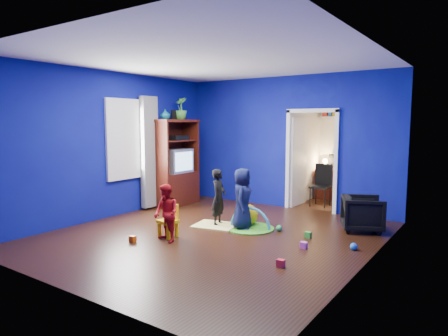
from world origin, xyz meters
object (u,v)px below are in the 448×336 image
Objects in this scene: crt_tv at (176,161)px; play_mat at (250,228)px; tv_armoire at (175,162)px; kid_chair at (168,222)px; vase at (165,114)px; folding_chair at (320,186)px; child_black at (219,197)px; hopper_ball at (247,215)px; child_navy at (242,199)px; armchair at (363,214)px; toddler_red at (166,213)px; study_desk at (335,184)px.

play_mat is at bearing -19.03° from crt_tv.
tv_armoire is 3.92× the size of kid_chair.
folding_chair is at bearing 35.87° from vase.
child_black is at bearing -19.08° from vase.
hopper_ball is 0.31m from play_mat.
armchair is at bearing -81.82° from child_navy.
tv_armoire is (0.00, 0.30, -1.09)m from vase.
hopper_ball is at bearing -16.04° from tv_armoire.
armchair is 3.41m from toddler_red.
armchair is 0.62× the size of child_navy.
toddler_red is 4.14m from folding_chair.
crt_tv is (0.04, 0.30, -1.05)m from vase.
crt_tv is (0.04, 0.00, 0.04)m from tv_armoire.
child_navy is 2.58m from crt_tv.
toddler_red is at bearing -42.95° from kid_chair.
child_black is 1.50× the size of crt_tv.
child_black reaches higher than hopper_ball.
vase is at bearing 167.58° from play_mat.
child_navy is 2.61m from tv_armoire.
folding_chair is (2.82, 2.04, -1.61)m from vase.
crt_tv is at bearing 0.00° from tv_armoire.
crt_tv is (-2.36, 0.93, 0.47)m from child_navy.
hopper_ball is 2.47m from folding_chair.
tv_armoire is 2.83m from play_mat.
child_black is at bearing 104.72° from toddler_red.
toddler_red is (-0.58, -1.35, -0.08)m from child_navy.
child_black is 4.70× the size of vase.
tv_armoire is at bearing 67.43° from armchair.
tv_armoire reaches higher than folding_chair.
armchair is at bearing -48.79° from folding_chair.
vase is 1.09m from crt_tv.
crt_tv reaches higher than hopper_ball.
vase reaches higher than armchair.
child_navy is 2.74× the size of hopper_ball.
play_mat is at bearing -82.84° from child_navy.
folding_chair is (0.91, 2.70, -0.06)m from child_black.
vase is at bearing 151.31° from toddler_red.
vase is 0.32× the size of crt_tv.
toddler_red reaches higher than hopper_ball.
vase is 0.25× the size of study_desk.
kid_chair is at bearing -51.83° from crt_tv.
crt_tv is at bearing 45.83° from child_navy.
armchair is 1.36× the size of kid_chair.
play_mat is (2.48, -0.86, -1.01)m from crt_tv.
study_desk is at bearing 44.16° from crt_tv.
hopper_ball is at bearing 133.67° from play_mat.
crt_tv is 0.76× the size of folding_chair.
tv_armoire is at bearing 180.00° from crt_tv.
crt_tv is 3.33m from folding_chair.
play_mat is 3.59m from study_desk.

